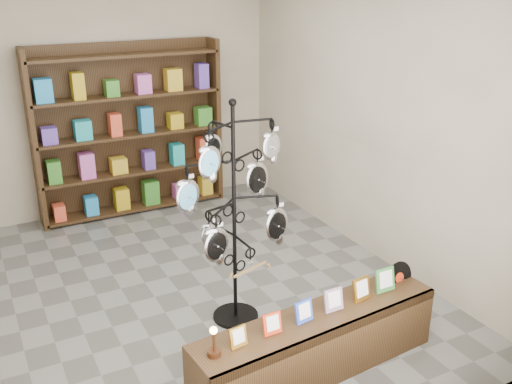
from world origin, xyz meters
The scene contains 5 objects.
ground centered at (0.00, 0.00, 0.00)m, with size 5.00×5.00×0.00m, color slate.
room_envelope centered at (0.00, 0.00, 1.85)m, with size 5.00×5.00×5.00m.
display_tree centered at (0.05, -0.69, 1.18)m, with size 1.06×1.01×2.05m.
front_shelf centered at (0.29, -1.68, 0.26)m, with size 2.14×0.60×0.75m.
back_shelving centered at (0.00, 2.30, 1.03)m, with size 2.42×0.36×2.20m.
Camera 1 is at (-1.89, -4.78, 2.97)m, focal length 40.00 mm.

